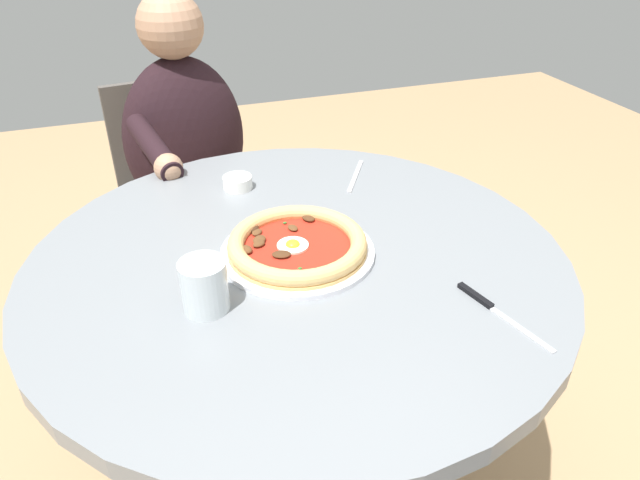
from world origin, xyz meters
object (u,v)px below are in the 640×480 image
(dining_table, at_px, (299,319))
(diner_person, at_px, (193,202))
(steak_knife, at_px, (489,306))
(pizza_on_plate, at_px, (296,245))
(ramekin_capers, at_px, (238,182))
(cafe_chair_diner, at_px, (181,182))
(fork_utensil, at_px, (355,176))
(water_glass, at_px, (205,289))

(dining_table, xyz_separation_m, diner_person, (-0.11, 0.75, -0.09))
(dining_table, height_order, steak_knife, steak_knife)
(pizza_on_plate, distance_m, diner_person, 0.81)
(pizza_on_plate, bearing_deg, diner_person, 98.36)
(ramekin_capers, distance_m, cafe_chair_diner, 0.64)
(dining_table, relative_size, steak_knife, 5.17)
(dining_table, bearing_deg, cafe_chair_diner, 98.30)
(ramekin_capers, xyz_separation_m, diner_person, (-0.06, 0.44, -0.27))
(dining_table, xyz_separation_m, pizza_on_plate, (-0.00, 0.00, 0.18))
(ramekin_capers, height_order, fork_utensil, ramekin_capers)
(ramekin_capers, relative_size, cafe_chair_diner, 0.08)
(water_glass, distance_m, cafe_chair_diner, 1.04)
(pizza_on_plate, height_order, water_glass, water_glass)
(water_glass, xyz_separation_m, cafe_chair_diner, (0.06, 1.00, -0.28))
(pizza_on_plate, relative_size, steak_knife, 1.48)
(dining_table, xyz_separation_m, steak_knife, (0.26, -0.26, 0.16))
(steak_knife, relative_size, fork_utensil, 1.29)
(pizza_on_plate, relative_size, ramekin_capers, 4.37)
(fork_utensil, relative_size, cafe_chair_diner, 0.19)
(steak_knife, distance_m, ramekin_capers, 0.65)
(ramekin_capers, distance_m, diner_person, 0.52)
(steak_knife, bearing_deg, water_glass, 160.81)
(fork_utensil, distance_m, cafe_chair_diner, 0.75)
(diner_person, xyz_separation_m, cafe_chair_diner, (-0.02, 0.14, 0.01))
(fork_utensil, bearing_deg, cafe_chair_diner, 120.69)
(ramekin_capers, distance_m, fork_utensil, 0.28)
(pizza_on_plate, xyz_separation_m, ramekin_capers, (-0.05, 0.31, -0.00))
(steak_knife, xyz_separation_m, diner_person, (-0.37, 1.02, -0.25))
(water_glass, height_order, steak_knife, water_glass)
(diner_person, bearing_deg, steak_knife, -70.14)
(diner_person, distance_m, cafe_chair_diner, 0.14)
(steak_knife, distance_m, fork_utensil, 0.54)
(fork_utensil, bearing_deg, steak_knife, -87.73)
(water_glass, distance_m, steak_knife, 0.47)
(dining_table, distance_m, diner_person, 0.77)
(water_glass, xyz_separation_m, fork_utensil, (0.43, 0.38, -0.04))
(diner_person, bearing_deg, ramekin_capers, -81.70)
(diner_person, relative_size, cafe_chair_diner, 1.37)
(ramekin_capers, bearing_deg, cafe_chair_diner, 98.13)
(dining_table, relative_size, water_glass, 11.43)
(dining_table, relative_size, fork_utensil, 6.67)
(pizza_on_plate, bearing_deg, ramekin_capers, 98.44)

